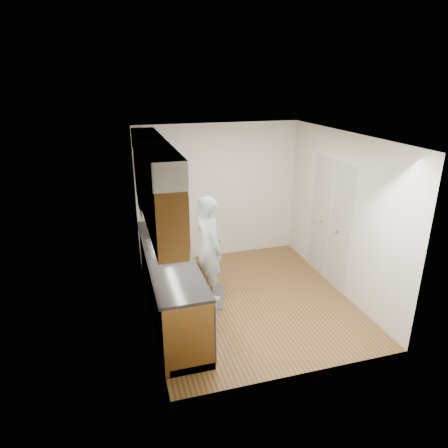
# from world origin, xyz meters

# --- Properties ---
(floor) EXTENTS (3.50, 3.50, 0.00)m
(floor) POSITION_xyz_m (0.00, 0.00, 0.00)
(floor) COLOR brown
(floor) RESTS_ON ground
(ceiling) EXTENTS (3.50, 3.50, 0.00)m
(ceiling) POSITION_xyz_m (0.00, 0.00, 2.50)
(ceiling) COLOR white
(ceiling) RESTS_ON wall_left
(wall_left) EXTENTS (0.02, 3.50, 2.50)m
(wall_left) POSITION_xyz_m (-1.50, 0.00, 1.25)
(wall_left) COLOR silver
(wall_left) RESTS_ON floor
(wall_right) EXTENTS (0.02, 3.50, 2.50)m
(wall_right) POSITION_xyz_m (1.50, 0.00, 1.25)
(wall_right) COLOR silver
(wall_right) RESTS_ON floor
(wall_back) EXTENTS (3.00, 0.02, 2.50)m
(wall_back) POSITION_xyz_m (0.00, 1.75, 1.25)
(wall_back) COLOR silver
(wall_back) RESTS_ON floor
(counter) EXTENTS (0.64, 2.80, 1.30)m
(counter) POSITION_xyz_m (-1.20, -0.00, 0.49)
(counter) COLOR brown
(counter) RESTS_ON floor
(upper_cabinets) EXTENTS (0.47, 2.80, 1.21)m
(upper_cabinets) POSITION_xyz_m (-1.33, 0.05, 1.95)
(upper_cabinets) COLOR brown
(upper_cabinets) RESTS_ON wall_left
(closet_door) EXTENTS (0.02, 1.22, 2.05)m
(closet_door) POSITION_xyz_m (1.49, 0.30, 1.02)
(closet_door) COLOR white
(closet_door) RESTS_ON wall_right
(floor_mat) EXTENTS (0.67, 0.87, 0.01)m
(floor_mat) POSITION_xyz_m (-0.57, 0.24, 0.01)
(floor_mat) COLOR #555557
(floor_mat) RESTS_ON floor
(person) EXTENTS (0.59, 0.75, 1.86)m
(person) POSITION_xyz_m (-0.57, 0.24, 0.94)
(person) COLOR #A3B9C6
(person) RESTS_ON floor_mat
(soap_bottle_a) EXTENTS (0.13, 0.13, 0.30)m
(soap_bottle_a) POSITION_xyz_m (-1.33, 0.69, 1.09)
(soap_bottle_a) COLOR silver
(soap_bottle_a) RESTS_ON counter
(soap_bottle_b) EXTENTS (0.10, 0.10, 0.19)m
(soap_bottle_b) POSITION_xyz_m (-1.05, 0.70, 1.04)
(soap_bottle_b) COLOR silver
(soap_bottle_b) RESTS_ON counter
(steel_can) EXTENTS (0.08, 0.08, 0.13)m
(steel_can) POSITION_xyz_m (-1.16, 0.67, 1.00)
(steel_can) COLOR #A5A5AA
(steel_can) RESTS_ON counter
(dish_rack) EXTENTS (0.38, 0.33, 0.06)m
(dish_rack) POSITION_xyz_m (-1.18, -0.18, 0.97)
(dish_rack) COLOR black
(dish_rack) RESTS_ON counter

